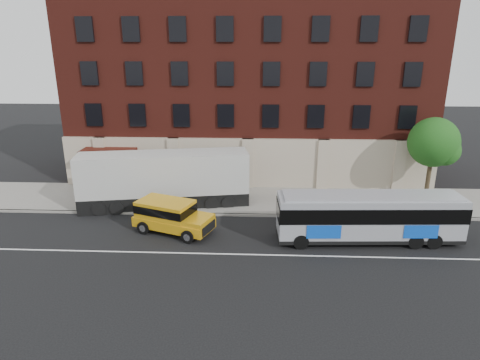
{
  "coord_description": "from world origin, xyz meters",
  "views": [
    {
      "loc": [
        0.83,
        -20.5,
        11.39
      ],
      "look_at": [
        -0.34,
        5.5,
        2.78
      ],
      "focal_mm": 31.15,
      "sensor_mm": 36.0,
      "label": 1
    }
  ],
  "objects_px": {
    "sign_pole": "(123,194)",
    "shipping_container": "(164,180)",
    "street_tree": "(434,144)",
    "city_bus": "(369,216)",
    "yellow_suv": "(170,214)"
  },
  "relations": [
    {
      "from": "city_bus",
      "to": "yellow_suv",
      "type": "xyz_separation_m",
      "value": [
        -12.11,
        0.81,
        -0.49
      ]
    },
    {
      "from": "city_bus",
      "to": "yellow_suv",
      "type": "bearing_deg",
      "value": 176.19
    },
    {
      "from": "city_bus",
      "to": "yellow_suv",
      "type": "height_order",
      "value": "city_bus"
    },
    {
      "from": "street_tree",
      "to": "city_bus",
      "type": "relative_size",
      "value": 0.57
    },
    {
      "from": "street_tree",
      "to": "city_bus",
      "type": "distance_m",
      "value": 9.62
    },
    {
      "from": "sign_pole",
      "to": "city_bus",
      "type": "distance_m",
      "value": 16.36
    },
    {
      "from": "yellow_suv",
      "to": "shipping_container",
      "type": "height_order",
      "value": "shipping_container"
    },
    {
      "from": "street_tree",
      "to": "sign_pole",
      "type": "bearing_deg",
      "value": -171.39
    },
    {
      "from": "street_tree",
      "to": "yellow_suv",
      "type": "height_order",
      "value": "street_tree"
    },
    {
      "from": "sign_pole",
      "to": "street_tree",
      "type": "xyz_separation_m",
      "value": [
        22.04,
        3.34,
        2.96
      ]
    },
    {
      "from": "sign_pole",
      "to": "shipping_container",
      "type": "height_order",
      "value": "shipping_container"
    },
    {
      "from": "yellow_suv",
      "to": "shipping_container",
      "type": "xyz_separation_m",
      "value": [
        -1.24,
        4.23,
        0.83
      ]
    },
    {
      "from": "sign_pole",
      "to": "yellow_suv",
      "type": "relative_size",
      "value": 0.47
    },
    {
      "from": "sign_pole",
      "to": "yellow_suv",
      "type": "bearing_deg",
      "value": -35.75
    },
    {
      "from": "sign_pole",
      "to": "street_tree",
      "type": "relative_size",
      "value": 0.4
    }
  ]
}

